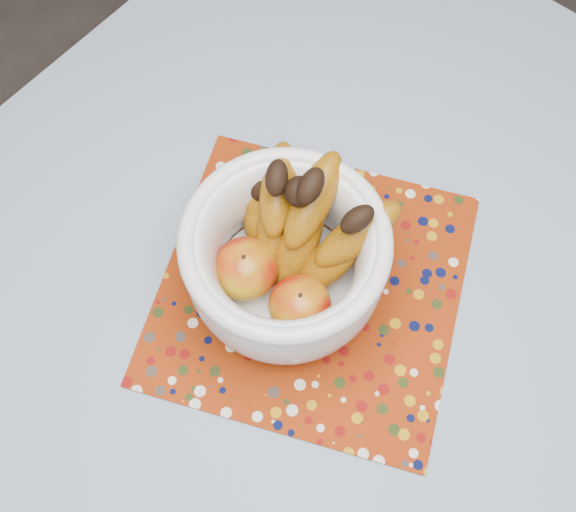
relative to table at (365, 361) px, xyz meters
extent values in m
plane|color=#2D2826|center=(0.00, 0.00, -0.67)|extent=(4.00, 4.00, 0.00)
cube|color=brown|center=(0.00, 0.00, 0.06)|extent=(1.20, 1.20, 0.04)
cylinder|color=brown|center=(-0.53, 0.53, -0.32)|extent=(0.06, 0.06, 0.71)
cube|color=slate|center=(0.00, 0.00, 0.08)|extent=(1.32, 1.32, 0.01)
cube|color=maroon|center=(-0.11, 0.01, 0.09)|extent=(0.52, 0.52, 0.00)
cylinder|color=silver|center=(-0.14, -0.01, 0.10)|extent=(0.13, 0.13, 0.01)
cylinder|color=silver|center=(-0.14, -0.01, 0.11)|extent=(0.18, 0.18, 0.01)
torus|color=silver|center=(-0.14, -0.01, 0.23)|extent=(0.25, 0.25, 0.02)
ellipsoid|color=maroon|center=(-0.17, -0.04, 0.15)|extent=(0.08, 0.08, 0.07)
ellipsoid|color=maroon|center=(-0.09, -0.04, 0.15)|extent=(0.08, 0.08, 0.07)
sphere|color=black|center=(-0.16, 0.04, 0.24)|extent=(0.04, 0.04, 0.04)
camera|label=1|loc=(0.07, -0.26, 0.93)|focal=42.00mm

